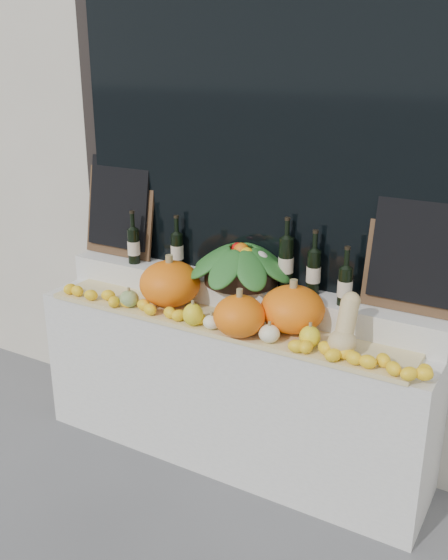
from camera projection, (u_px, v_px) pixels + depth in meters
The scene contains 18 objects.
storefront_facade at pixel (294, 54), 3.56m from camera, with size 7.00×0.94×4.50m.
display_sill at pixel (231, 387), 3.59m from camera, with size 2.30×0.55×0.88m, color silver.
rear_tier at pixel (244, 295), 3.54m from camera, with size 2.30×0.25×0.16m, color silver.
straw_bedding at pixel (219, 323), 3.34m from camera, with size 2.10×0.32×0.03m, color tan.
pumpkin_left at pixel (170, 284), 3.50m from camera, with size 0.34×0.34×0.26m, color orange.
pumpkin_right at pixel (293, 309), 3.17m from camera, with size 0.33×0.33×0.24m, color orange.
pumpkin_center at pixel (239, 316), 3.12m from camera, with size 0.26×0.26×0.21m, color orange.
butternut_squash at pixel (345, 328), 2.94m from camera, with size 0.14×0.20×0.29m.
decorative_gourds at pixel (220, 320), 3.21m from camera, with size 1.18×0.17×0.14m.
lemon_heap at pixel (209, 322), 3.23m from camera, with size 2.20×0.16×0.06m, color yellow, non-canonical shape.
produce_bowl at pixel (241, 263), 3.46m from camera, with size 0.63×0.63×0.24m.
wine_bottle_far_left at pixel (134, 245), 3.78m from camera, with size 0.08×0.08×0.33m.
wine_bottle_near_left at pixel (177, 250), 3.72m from camera, with size 0.08×0.08×0.32m.
wine_bottle_tall at pixel (286, 262), 3.38m from camera, with size 0.08×0.08×0.39m.
wine_bottle_near_right at pixel (314, 272), 3.29m from camera, with size 0.08×0.08×0.35m.
wine_bottle_far_right at pixel (345, 286), 3.15m from camera, with size 0.08×0.08×0.31m.
chalkboard_left at pixel (120, 205), 3.88m from camera, with size 0.50×0.14×0.61m.
chalkboard_right at pixel (418, 248), 3.02m from camera, with size 0.50×0.14×0.61m.
Camera 1 is at (1.55, -1.23, 2.25)m, focal length 40.00 mm.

